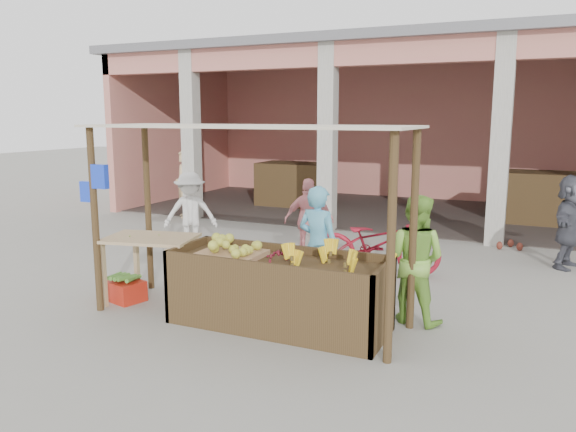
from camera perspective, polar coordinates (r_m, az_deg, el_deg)
The scene contains 19 objects.
ground at distance 7.09m, azimuth -4.71°, elevation -10.46°, with size 60.00×60.00×0.00m, color gray.
market_building at distance 15.06m, azimuth 12.36°, elevation 10.72°, with size 14.40×6.40×4.20m.
fruit_stall at distance 6.74m, azimuth -1.00°, elevation -7.93°, with size 2.60×0.95×0.80m, color #45321B.
stall_awning at distance 6.72m, azimuth -4.81°, elevation 5.72°, with size 4.09×1.35×2.39m.
banana_heap at distance 6.38m, azimuth 4.85°, elevation -4.33°, with size 1.11×0.60×0.20m, color yellow, non-canonical shape.
melon_tray at distance 6.84m, azimuth -5.92°, elevation -3.41°, with size 0.76×0.66×0.20m.
berry_heap at distance 6.61m, azimuth -0.97°, elevation -4.14°, with size 0.39×0.32×0.12m, color maroon.
side_table at distance 7.61m, azimuth -13.78°, elevation -3.13°, with size 1.28×0.99×0.93m.
papaya_pile at distance 7.56m, azimuth -13.86°, elevation -1.32°, with size 0.71×0.40×0.20m, color #489330, non-canonical shape.
red_crate at distance 8.05m, azimuth -16.28°, elevation -7.27°, with size 0.53×0.38×0.28m, color red.
plantain_bundle at distance 8.00m, azimuth -16.35°, elevation -6.03°, with size 0.44×0.31×0.09m, color #569636, non-canonical shape.
produce_sacks at distance 11.38m, azimuth 21.69°, elevation -1.67°, with size 0.79×0.74×0.60m.
vendor_blue at distance 7.43m, azimuth 3.08°, elevation -2.60°, with size 0.64×0.47×1.71m, color #5BB3D8.
vendor_green at distance 6.96m, azimuth 12.75°, elevation -3.93°, with size 0.80×0.46×1.66m, color #7CB63E.
motorcycle at distance 8.90m, azimuth 8.96°, elevation -2.57°, with size 2.11×0.73×1.10m, color maroon.
shopper_a at distance 10.35m, azimuth -9.90°, elevation 0.63°, with size 1.04×0.52×1.61m, color silver.
shopper_b at distance 9.58m, azimuth 2.16°, elevation -0.19°, with size 0.91×0.48×1.55m, color pink.
shopper_d at distance 10.30m, azimuth 26.76°, elevation -0.30°, with size 1.51×0.62×1.64m, color #474852.
shopper_e at distance 14.09m, azimuth -10.54°, elevation 3.33°, with size 0.64×0.48×1.72m, color #E0BB81.
Camera 1 is at (3.25, -5.78, 2.49)m, focal length 35.00 mm.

